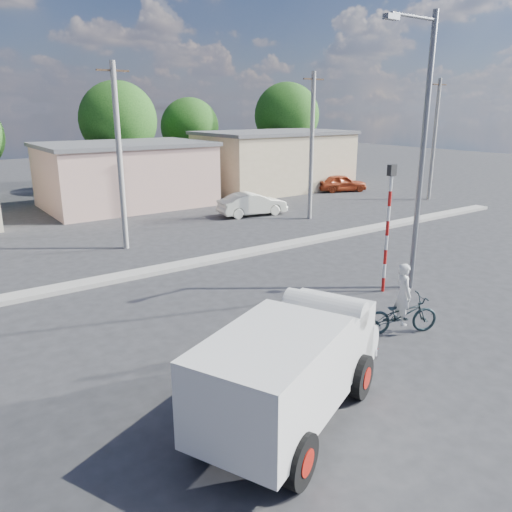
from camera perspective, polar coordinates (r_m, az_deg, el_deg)
ground_plane at (r=14.78m, az=10.48°, el=-8.16°), size 120.00×120.00×0.00m
median at (r=20.72m, az=-5.42°, el=-0.45°), size 40.00×0.80×0.16m
truck at (r=10.23m, az=4.51°, el=-12.06°), size 5.64×3.96×2.20m
bicycle at (r=14.64m, az=16.28°, el=-6.45°), size 2.23×1.56×1.11m
cyclist at (r=14.52m, az=16.38°, el=-5.28°), size 0.65×0.76×1.76m
car_cream at (r=29.63m, az=-0.41°, el=5.96°), size 4.23×2.04×1.34m
car_red at (r=38.96m, az=9.77°, el=8.24°), size 4.07×2.83×1.29m
traffic_pole at (r=17.22m, az=14.88°, el=4.21°), size 0.28×0.18×4.36m
streetlight at (r=17.45m, az=18.26°, el=11.97°), size 2.34×0.22×9.00m
building_row at (r=33.32m, az=-16.14°, el=9.05°), size 37.80×7.30×4.44m
tree_row at (r=40.07m, az=-16.00°, el=14.33°), size 43.62×7.43×8.42m
utility_poles at (r=25.01m, az=-3.78°, el=11.82°), size 35.40×0.24×8.00m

